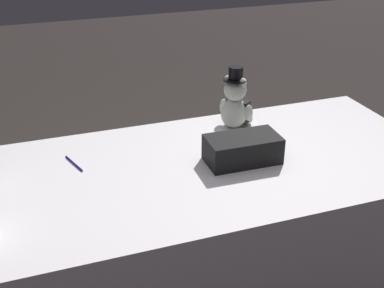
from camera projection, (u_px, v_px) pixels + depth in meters
The scene contains 4 objects.
reception_table at pixel (192, 244), 2.18m from camera, with size 2.05×0.89×0.76m, color white.
teddy_bear_groom at pixel (236, 104), 2.29m from camera, with size 0.16×0.15×0.29m.
signing_pen at pixel (74, 164), 2.01m from camera, with size 0.05×0.15×0.01m.
gift_case_black at pixel (243, 149), 2.02m from camera, with size 0.30×0.16×0.11m.
Camera 1 is at (0.58, 1.65, 1.74)m, focal length 47.52 mm.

